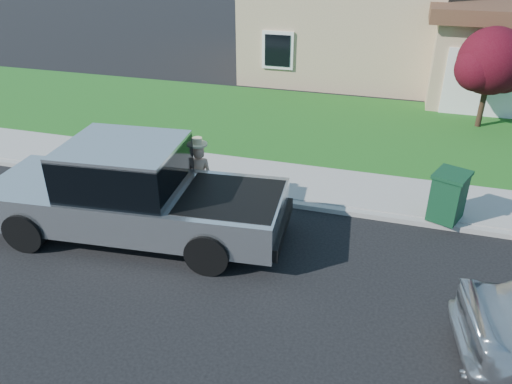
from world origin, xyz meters
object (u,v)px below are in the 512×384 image
woman (199,177)px  ornamental_tree (492,64)px  pickup_truck (134,194)px  trash_bin (448,196)px

woman → ornamental_tree: bearing=-146.3°
pickup_truck → ornamental_tree: 12.06m
trash_bin → woman: bearing=-149.0°
ornamental_tree → trash_bin: size_ratio=2.86×
ornamental_tree → trash_bin: ornamental_tree is taller
woman → trash_bin: 5.64m
woman → trash_bin: (5.56, 0.97, -0.15)m
ornamental_tree → woman: bearing=-131.7°
woman → trash_bin: bearing=175.3°
ornamental_tree → trash_bin: 7.02m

